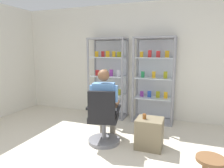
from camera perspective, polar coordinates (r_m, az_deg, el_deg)
back_wall at (r=4.93m, az=6.09°, el=6.42°), size 6.00×0.10×2.70m
display_cabinet_left at (r=4.90m, az=-0.92°, el=1.95°), size 0.90×0.45×1.90m
display_cabinet_right at (r=4.62m, az=11.90°, el=1.29°), size 0.90×0.45×1.90m
office_chair at (r=3.50m, az=-2.47°, el=-10.71°), size 0.61×0.58×0.96m
seated_shopkeeper at (r=3.56m, az=-2.03°, el=-4.99°), size 0.55×0.61×1.29m
storage_crate at (r=3.48m, az=10.56°, el=-13.55°), size 0.43×0.39×0.50m
tea_glass at (r=3.37m, az=9.17°, el=-9.05°), size 0.06×0.06×0.08m
wooden_stool at (r=2.64m, az=26.16°, el=-19.92°), size 0.32×0.32×0.42m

